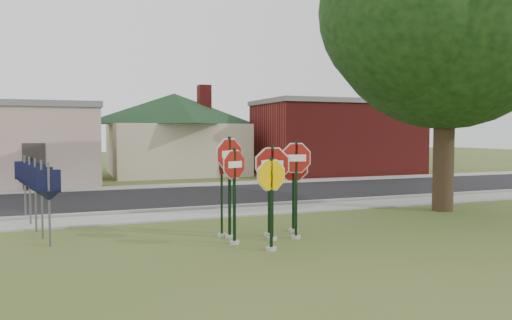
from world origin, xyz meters
name	(u,v)px	position (x,y,z in m)	size (l,w,h in m)	color
ground	(286,252)	(0.00, 0.00, 0.00)	(120.00, 120.00, 0.00)	#3B531F
sidewalk_near	(217,213)	(0.00, 5.50, 0.03)	(60.00, 1.60, 0.06)	gray
road	(186,197)	(0.00, 10.00, 0.02)	(60.00, 7.00, 0.04)	black
sidewalk_far	(167,186)	(0.00, 14.30, 0.03)	(60.00, 1.60, 0.06)	gray
curb	(209,208)	(0.00, 6.50, 0.07)	(60.00, 0.20, 0.14)	gray
stop_sign_center	(272,178)	(0.19, 1.25, 1.56)	(1.08, 0.51, 2.50)	#A3A098
stop_sign_yellow	(271,193)	(-0.26, 0.25, 1.33)	(1.00, 0.24, 2.23)	#A3A098
stop_sign_left	(234,184)	(-0.84, 1.17, 1.47)	(0.88, 0.45, 2.42)	#A3A098
stop_sign_right	(296,176)	(0.82, 1.20, 1.61)	(1.06, 0.24, 2.59)	#A3A098
stop_sign_back_right	(269,179)	(0.30, 1.74, 1.48)	(0.94, 0.45, 2.42)	#A3A098
stop_sign_back_left	(229,171)	(-0.73, 1.88, 1.71)	(1.05, 0.42, 2.71)	#A3A098
stop_sign_far_right	(293,179)	(1.13, 2.01, 1.44)	(0.84, 0.77, 2.34)	#A3A098
stop_sign_far_left	(222,180)	(-0.87, 2.10, 1.47)	(0.48, 0.87, 2.43)	#A3A098
route_sign_row	(35,187)	(-5.40, 4.50, 1.22)	(1.43, 4.63, 2.00)	#59595E
building_house	(174,117)	(2.00, 22.00, 3.65)	(11.60, 11.60, 6.20)	beige
building_brick	(337,137)	(12.00, 18.50, 2.40)	(10.20, 6.20, 4.75)	maroon
oak_tree	(447,8)	(7.50, 3.50, 6.89)	(11.80, 11.20, 11.00)	black
bg_tree_right	(394,99)	(22.00, 26.00, 5.58)	(5.60, 5.60, 8.40)	black
pedestrian	(30,173)	(-6.16, 14.45, 0.84)	(0.57, 0.37, 1.55)	black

